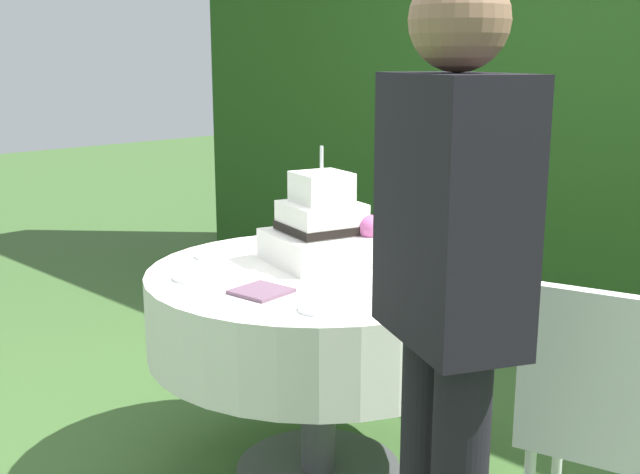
{
  "coord_description": "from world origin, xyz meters",
  "views": [
    {
      "loc": [
        1.76,
        -1.77,
        1.43
      ],
      "look_at": [
        -0.03,
        0.04,
        0.84
      ],
      "focal_mm": 43.74,
      "sensor_mm": 36.0,
      "label": 1
    }
  ],
  "objects_px": {
    "serving_plate_far": "(322,308)",
    "napkin_stack": "(261,291)",
    "garden_chair": "(605,414)",
    "standing_person": "(448,303)",
    "cake_table": "(318,311)",
    "serving_plate_left": "(210,256)",
    "serving_plate_near": "(194,277)",
    "wedding_cake": "(323,230)"
  },
  "relations": [
    {
      "from": "standing_person",
      "to": "napkin_stack",
      "type": "bearing_deg",
      "value": 167.99
    },
    {
      "from": "cake_table",
      "to": "serving_plate_left",
      "type": "xyz_separation_m",
      "value": [
        -0.39,
        -0.15,
        0.15
      ]
    },
    {
      "from": "wedding_cake",
      "to": "napkin_stack",
      "type": "height_order",
      "value": "wedding_cake"
    },
    {
      "from": "wedding_cake",
      "to": "serving_plate_near",
      "type": "distance_m",
      "value": 0.48
    },
    {
      "from": "garden_chair",
      "to": "standing_person",
      "type": "xyz_separation_m",
      "value": [
        -0.13,
        -0.52,
        0.39
      ]
    },
    {
      "from": "serving_plate_near",
      "to": "garden_chair",
      "type": "height_order",
      "value": "garden_chair"
    },
    {
      "from": "wedding_cake",
      "to": "garden_chair",
      "type": "height_order",
      "value": "wedding_cake"
    },
    {
      "from": "cake_table",
      "to": "serving_plate_left",
      "type": "height_order",
      "value": "serving_plate_left"
    },
    {
      "from": "serving_plate_far",
      "to": "garden_chair",
      "type": "distance_m",
      "value": 0.79
    },
    {
      "from": "serving_plate_left",
      "to": "garden_chair",
      "type": "relative_size",
      "value": 0.12
    },
    {
      "from": "serving_plate_near",
      "to": "serving_plate_far",
      "type": "xyz_separation_m",
      "value": [
        0.51,
        0.06,
        0.0
      ]
    },
    {
      "from": "serving_plate_near",
      "to": "serving_plate_left",
      "type": "xyz_separation_m",
      "value": [
        -0.18,
        0.2,
        0.0
      ]
    },
    {
      "from": "napkin_stack",
      "to": "standing_person",
      "type": "relative_size",
      "value": 0.09
    },
    {
      "from": "garden_chair",
      "to": "wedding_cake",
      "type": "bearing_deg",
      "value": 177.83
    },
    {
      "from": "serving_plate_left",
      "to": "standing_person",
      "type": "bearing_deg",
      "value": -14.64
    },
    {
      "from": "cake_table",
      "to": "wedding_cake",
      "type": "relative_size",
      "value": 2.74
    },
    {
      "from": "serving_plate_left",
      "to": "garden_chair",
      "type": "bearing_deg",
      "value": 8.12
    },
    {
      "from": "serving_plate_far",
      "to": "napkin_stack",
      "type": "relative_size",
      "value": 0.9
    },
    {
      "from": "garden_chair",
      "to": "standing_person",
      "type": "relative_size",
      "value": 0.56
    },
    {
      "from": "serving_plate_near",
      "to": "napkin_stack",
      "type": "relative_size",
      "value": 0.92
    },
    {
      "from": "napkin_stack",
      "to": "serving_plate_left",
      "type": "bearing_deg",
      "value": 160.88
    },
    {
      "from": "serving_plate_far",
      "to": "napkin_stack",
      "type": "height_order",
      "value": "same"
    },
    {
      "from": "serving_plate_near",
      "to": "garden_chair",
      "type": "xyz_separation_m",
      "value": [
        1.19,
        0.4,
        -0.21
      ]
    },
    {
      "from": "serving_plate_near",
      "to": "serving_plate_left",
      "type": "height_order",
      "value": "same"
    },
    {
      "from": "cake_table",
      "to": "standing_person",
      "type": "relative_size",
      "value": 0.71
    },
    {
      "from": "wedding_cake",
      "to": "napkin_stack",
      "type": "bearing_deg",
      "value": -72.18
    },
    {
      "from": "garden_chair",
      "to": "cake_table",
      "type": "bearing_deg",
      "value": -177.24
    },
    {
      "from": "wedding_cake",
      "to": "cake_table",
      "type": "bearing_deg",
      "value": -53.66
    },
    {
      "from": "wedding_cake",
      "to": "serving_plate_far",
      "type": "xyz_separation_m",
      "value": [
        0.37,
        -0.38,
        -0.11
      ]
    },
    {
      "from": "napkin_stack",
      "to": "garden_chair",
      "type": "distance_m",
      "value": 1.01
    },
    {
      "from": "serving_plate_far",
      "to": "serving_plate_left",
      "type": "xyz_separation_m",
      "value": [
        -0.7,
        0.14,
        0.0
      ]
    },
    {
      "from": "serving_plate_far",
      "to": "garden_chair",
      "type": "relative_size",
      "value": 0.15
    },
    {
      "from": "cake_table",
      "to": "napkin_stack",
      "type": "relative_size",
      "value": 7.6
    },
    {
      "from": "serving_plate_left",
      "to": "garden_chair",
      "type": "distance_m",
      "value": 1.41
    },
    {
      "from": "serving_plate_far",
      "to": "standing_person",
      "type": "distance_m",
      "value": 0.61
    },
    {
      "from": "standing_person",
      "to": "cake_table",
      "type": "bearing_deg",
      "value": 150.99
    },
    {
      "from": "wedding_cake",
      "to": "garden_chair",
      "type": "relative_size",
      "value": 0.47
    },
    {
      "from": "cake_table",
      "to": "garden_chair",
      "type": "distance_m",
      "value": 0.99
    },
    {
      "from": "garden_chair",
      "to": "serving_plate_left",
      "type": "bearing_deg",
      "value": -171.88
    },
    {
      "from": "napkin_stack",
      "to": "standing_person",
      "type": "xyz_separation_m",
      "value": [
        0.79,
        -0.17,
        0.18
      ]
    },
    {
      "from": "serving_plate_left",
      "to": "napkin_stack",
      "type": "xyz_separation_m",
      "value": [
        0.45,
        -0.16,
        -0.0
      ]
    },
    {
      "from": "wedding_cake",
      "to": "garden_chair",
      "type": "bearing_deg",
      "value": -2.17
    }
  ]
}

